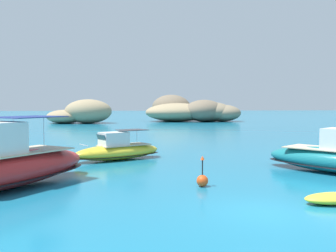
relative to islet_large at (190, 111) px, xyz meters
The scene contains 6 objects.
ground_plane 71.21m from the islet_large, 97.13° to the right, with size 400.00×400.00×0.00m, color #197093.
islet_large is the anchor object (origin of this frame).
islet_small 24.41m from the islet_large, 165.13° to the right, with size 13.95×12.99×4.83m.
motorboat_yellow 59.01m from the islet_large, 104.31° to the right, with size 6.75×4.96×2.08m.
dinghy_tender 69.95m from the islet_large, 94.64° to the right, with size 2.83×1.21×0.58m.
channel_buoy 66.97m from the islet_large, 98.86° to the right, with size 0.56×0.56×1.48m.
Camera 1 is at (-4.90, -12.77, 3.94)m, focal length 39.85 mm.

